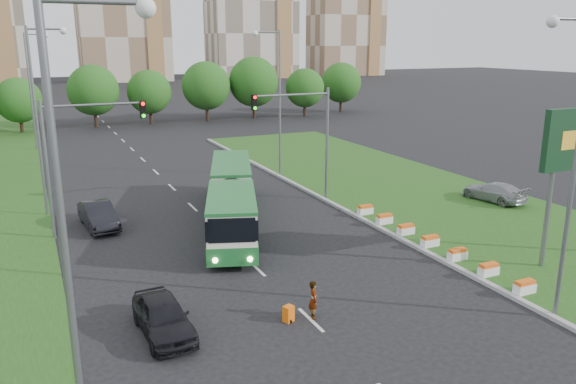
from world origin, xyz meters
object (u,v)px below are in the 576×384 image
car_median (494,192)px  shopping_trolley (289,314)px  articulated_bus (228,197)px  car_left_far (98,215)px  traffic_mast_median (307,127)px  pedestrian (314,300)px  traffic_mast_left (76,146)px  car_left_near (163,316)px

car_median → shopping_trolley: size_ratio=6.87×
articulated_bus → car_left_far: bearing=-179.2°
traffic_mast_median → car_median: traffic_mast_median is taller
car_left_far → pedestrian: 17.28m
traffic_mast_median → car_left_far: (-14.17, 0.12, -4.57)m
articulated_bus → shopping_trolley: 13.57m
traffic_mast_left → articulated_bus: (8.49, -1.36, -3.69)m
articulated_bus → pedestrian: size_ratio=10.18×
traffic_mast_median → car_left_far: size_ratio=1.69×
articulated_bus → car_left_near: bearing=-100.1°
traffic_mast_median → traffic_mast_left: size_ratio=1.00×
articulated_bus → pedestrian: bearing=-74.9°
car_median → articulated_bus: bearing=-20.9°
articulated_bus → traffic_mast_left: bearing=-170.1°
traffic_mast_left → shopping_trolley: (6.50, -14.72, -5.02)m
car_median → pedestrian: size_ratio=2.87×
car_median → car_left_far: bearing=-23.1°
traffic_mast_left → car_left_far: size_ratio=1.69×
car_left_far → pedestrian: (6.58, -15.98, 0.03)m
pedestrian → shopping_trolley: 1.17m
car_median → shopping_trolley: 22.78m
car_left_far → car_median: (26.06, -6.01, 0.05)m
car_left_far → shopping_trolley: size_ratio=6.99×
car_median → pedestrian: bearing=17.0°
articulated_bus → pedestrian: articulated_bus is taller
traffic_mast_median → shopping_trolley: traffic_mast_median is taller
articulated_bus → car_left_near: articulated_bus is taller
articulated_bus → shopping_trolley: articulated_bus is taller
articulated_bus → car_median: articulated_bus is taller
car_left_near → car_median: size_ratio=0.94×
car_left_far → car_left_near: bearing=-93.3°
articulated_bus → car_left_far: size_ratio=3.49×
car_left_near → shopping_trolley: 4.98m
traffic_mast_median → shopping_trolley: bearing=-118.8°
car_median → traffic_mast_median: bearing=-36.5°
car_left_near → car_left_far: car_left_far is taller
traffic_mast_left → traffic_mast_median: bearing=3.8°
traffic_mast_median → pedestrian: size_ratio=4.95×
traffic_mast_median → car_median: (11.89, -5.90, -4.53)m
car_left_near → pedestrian: 6.03m
traffic_mast_median → car_left_near: traffic_mast_median is taller
articulated_bus → car_left_far: articulated_bus is taller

